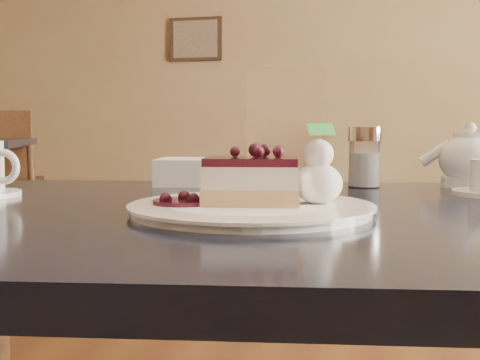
% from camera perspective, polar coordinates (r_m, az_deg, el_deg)
% --- Properties ---
extents(main_table, '(1.33, 0.98, 0.77)m').
position_cam_1_polar(main_table, '(0.85, 1.25, -8.07)').
color(main_table, black).
rests_on(main_table, ground).
extents(dessert_plate, '(0.31, 0.31, 0.01)m').
position_cam_1_polar(dessert_plate, '(0.78, 1.07, -2.76)').
color(dessert_plate, white).
rests_on(dessert_plate, main_table).
extents(cheesecake_slice, '(0.13, 0.10, 0.06)m').
position_cam_1_polar(cheesecake_slice, '(0.78, 1.07, -0.12)').
color(cheesecake_slice, '#E4AC78').
rests_on(cheesecake_slice, dessert_plate).
extents(whipped_cream, '(0.06, 0.06, 0.06)m').
position_cam_1_polar(whipped_cream, '(0.79, 7.43, -0.32)').
color(whipped_cream, white).
rests_on(whipped_cream, dessert_plate).
extents(berry_sauce, '(0.08, 0.08, 0.01)m').
position_cam_1_polar(berry_sauce, '(0.79, -5.30, -2.09)').
color(berry_sauce, black).
rests_on(berry_sauce, dessert_plate).
extents(tea_set, '(0.18, 0.26, 0.11)m').
position_cam_1_polar(tea_set, '(1.18, 21.22, 1.38)').
color(tea_set, white).
rests_on(tea_set, main_table).
extents(menu_card, '(0.15, 0.05, 0.23)m').
position_cam_1_polar(menu_card, '(1.15, 4.24, 5.05)').
color(menu_card, '#FEEEC6').
rests_on(menu_card, main_table).
extents(sugar_shaker, '(0.06, 0.06, 0.11)m').
position_cam_1_polar(sugar_shaker, '(1.14, 11.72, 2.18)').
color(sugar_shaker, white).
rests_on(sugar_shaker, main_table).
extents(napkin_stack, '(0.14, 0.14, 0.05)m').
position_cam_1_polar(napkin_stack, '(1.18, -4.77, 0.80)').
color(napkin_stack, white).
rests_on(napkin_stack, main_table).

